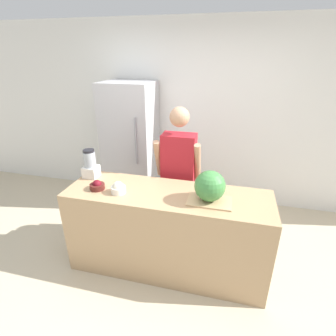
# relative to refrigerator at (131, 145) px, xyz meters

# --- Properties ---
(ground_plane) EXTENTS (14.00, 14.00, 0.00)m
(ground_plane) POSITION_rel_refrigerator_xyz_m (0.87, -1.58, -0.90)
(ground_plane) COLOR beige
(wall_back) EXTENTS (8.00, 0.06, 2.60)m
(wall_back) POSITION_rel_refrigerator_xyz_m (0.87, 0.37, 0.40)
(wall_back) COLOR white
(wall_back) RESTS_ON ground_plane
(counter_island) EXTENTS (2.00, 0.62, 0.91)m
(counter_island) POSITION_rel_refrigerator_xyz_m (0.87, -1.27, -0.45)
(counter_island) COLOR tan
(counter_island) RESTS_ON ground_plane
(refrigerator) EXTENTS (0.70, 0.66, 1.80)m
(refrigerator) POSITION_rel_refrigerator_xyz_m (0.00, 0.00, 0.00)
(refrigerator) COLOR #B7B7BC
(refrigerator) RESTS_ON ground_plane
(person) EXTENTS (0.51, 0.26, 1.64)m
(person) POSITION_rel_refrigerator_xyz_m (0.87, -0.75, -0.05)
(person) COLOR #4C608C
(person) RESTS_ON ground_plane
(cutting_board) EXTENTS (0.40, 0.25, 0.01)m
(cutting_board) POSITION_rel_refrigerator_xyz_m (1.29, -1.34, 0.02)
(cutting_board) COLOR tan
(cutting_board) RESTS_ON counter_island
(watermelon) EXTENTS (0.28, 0.28, 0.28)m
(watermelon) POSITION_rel_refrigerator_xyz_m (1.28, -1.32, 0.16)
(watermelon) COLOR #3D7F3D
(watermelon) RESTS_ON cutting_board
(bowl_cherries) EXTENTS (0.15, 0.15, 0.10)m
(bowl_cherries) POSITION_rel_refrigerator_xyz_m (0.18, -1.36, 0.05)
(bowl_cherries) COLOR #511E19
(bowl_cherries) RESTS_ON counter_island
(bowl_cream) EXTENTS (0.14, 0.14, 0.12)m
(bowl_cream) POSITION_rel_refrigerator_xyz_m (0.41, -1.38, 0.06)
(bowl_cream) COLOR white
(bowl_cream) RESTS_ON counter_island
(blender) EXTENTS (0.15, 0.15, 0.31)m
(blender) POSITION_rel_refrigerator_xyz_m (-0.02, -1.12, 0.15)
(blender) COLOR silver
(blender) RESTS_ON counter_island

